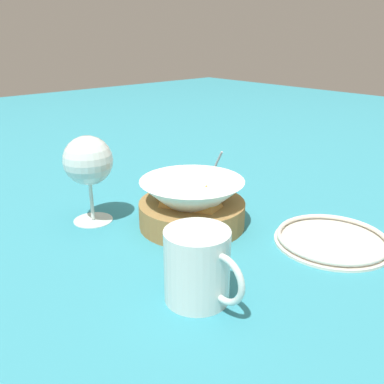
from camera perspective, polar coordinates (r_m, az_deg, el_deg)
ground_plane at (r=0.79m, az=-0.84°, el=-5.69°), size 4.00×4.00×0.00m
food_basket at (r=0.81m, az=-0.01°, el=-1.86°), size 0.20×0.20×0.10m
sauce_cup at (r=1.00m, az=2.47°, el=1.18°), size 0.07×0.06×0.10m
wine_glass at (r=0.83m, az=-13.67°, el=3.78°), size 0.09×0.09×0.17m
beer_mug at (r=0.59m, az=0.79°, el=-10.16°), size 0.13×0.09×0.10m
side_plate at (r=0.80m, az=18.16°, el=-6.01°), size 0.20×0.20×0.01m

